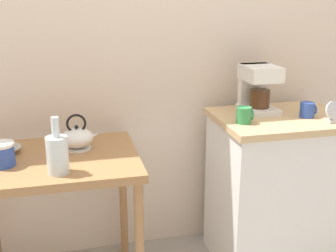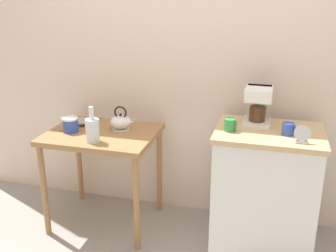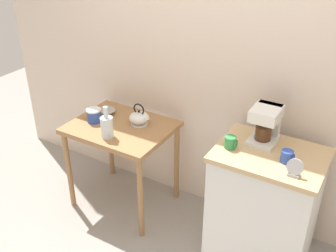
# 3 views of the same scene
# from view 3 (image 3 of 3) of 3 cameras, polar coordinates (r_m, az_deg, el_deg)

# --- Properties ---
(ground_plane) EXTENTS (8.00, 8.00, 0.00)m
(ground_plane) POSITION_cam_3_polar(r_m,az_deg,el_deg) (3.42, 2.76, -13.39)
(ground_plane) COLOR gray
(back_wall) EXTENTS (4.40, 0.10, 2.80)m
(back_wall) POSITION_cam_3_polar(r_m,az_deg,el_deg) (2.98, 8.67, 10.98)
(back_wall) COLOR beige
(back_wall) RESTS_ON ground_plane
(wooden_table) EXTENTS (0.80, 0.64, 0.77)m
(wooden_table) POSITION_cam_3_polar(r_m,az_deg,el_deg) (3.26, -6.65, -1.48)
(wooden_table) COLOR #9E7044
(wooden_table) RESTS_ON ground_plane
(kitchen_counter) EXTENTS (0.72, 0.55, 0.88)m
(kitchen_counter) POSITION_cam_3_polar(r_m,az_deg,el_deg) (2.96, 13.50, -10.98)
(kitchen_counter) COLOR white
(kitchen_counter) RESTS_ON ground_plane
(bowl_stoneware) EXTENTS (0.15, 0.15, 0.05)m
(bowl_stoneware) POSITION_cam_3_polar(r_m,az_deg,el_deg) (3.40, -8.80, 2.24)
(bowl_stoneware) COLOR #9E998C
(bowl_stoneware) RESTS_ON wooden_table
(teakettle) EXTENTS (0.20, 0.16, 0.18)m
(teakettle) POSITION_cam_3_polar(r_m,az_deg,el_deg) (3.18, -4.12, 1.17)
(teakettle) COLOR white
(teakettle) RESTS_ON wooden_table
(glass_carafe_vase) EXTENTS (0.10, 0.10, 0.25)m
(glass_carafe_vase) POSITION_cam_3_polar(r_m,az_deg,el_deg) (3.02, -8.74, -0.07)
(glass_carafe_vase) COLOR silver
(glass_carafe_vase) RESTS_ON wooden_table
(canister_enamel) EXTENTS (0.12, 0.12, 0.11)m
(canister_enamel) POSITION_cam_3_polar(r_m,az_deg,el_deg) (3.27, -10.56, 1.51)
(canister_enamel) COLOR #2D4CAD
(canister_enamel) RESTS_ON wooden_table
(coffee_maker) EXTENTS (0.18, 0.22, 0.26)m
(coffee_maker) POSITION_cam_3_polar(r_m,az_deg,el_deg) (2.76, 13.84, 0.47)
(coffee_maker) COLOR white
(coffee_maker) RESTS_ON kitchen_counter
(mug_blue) EXTENTS (0.08, 0.08, 0.08)m
(mug_blue) POSITION_cam_3_polar(r_m,az_deg,el_deg) (2.62, 16.71, -4.21)
(mug_blue) COLOR #2D4CAD
(mug_blue) RESTS_ON kitchen_counter
(mug_tall_green) EXTENTS (0.08, 0.08, 0.08)m
(mug_tall_green) POSITION_cam_3_polar(r_m,az_deg,el_deg) (2.68, 8.94, -2.33)
(mug_tall_green) COLOR #338C4C
(mug_tall_green) RESTS_ON kitchen_counter
(table_clock) EXTENTS (0.10, 0.05, 0.11)m
(table_clock) POSITION_cam_3_polar(r_m,az_deg,el_deg) (2.50, 17.71, -5.83)
(table_clock) COLOR #B2B5BA
(table_clock) RESTS_ON kitchen_counter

